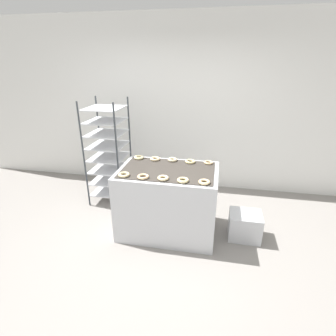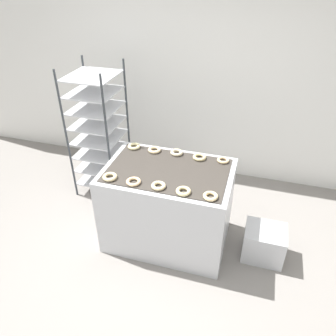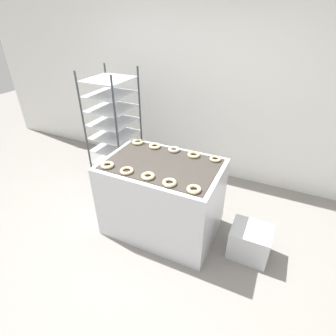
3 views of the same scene
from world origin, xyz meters
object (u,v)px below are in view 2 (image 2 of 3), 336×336
(donut_near_center, at_px, (158,186))
(donut_far_center, at_px, (177,153))
(donut_near_rightmost, at_px, (210,196))
(donut_far_right, at_px, (199,157))
(glaze_bin, at_px, (264,243))
(donut_far_rightmost, at_px, (223,160))
(fryer_machine, at_px, (168,206))
(baking_rack_cart, at_px, (99,130))
(donut_near_left, at_px, (133,182))
(donut_far_left, at_px, (154,150))
(donut_near_leftmost, at_px, (110,177))
(donut_far_leftmost, at_px, (134,146))
(donut_near_right, at_px, (183,191))

(donut_near_center, bearing_deg, donut_far_center, 89.37)
(donut_far_center, bearing_deg, donut_near_rightmost, -53.19)
(donut_near_rightmost, relative_size, donut_far_center, 0.99)
(donut_near_rightmost, height_order, donut_far_right, same)
(glaze_bin, distance_m, donut_far_rightmost, 0.92)
(fryer_machine, xyz_separation_m, donut_near_rightmost, (0.46, -0.30, 0.45))
(baking_rack_cart, bearing_deg, donut_near_rightmost, -32.47)
(donut_far_center, distance_m, donut_far_right, 0.24)
(donut_near_left, distance_m, donut_near_center, 0.23)
(donut_near_center, height_order, donut_far_left, same)
(donut_far_left, xyz_separation_m, donut_far_right, (0.47, -0.01, -0.00))
(donut_near_center, xyz_separation_m, donut_far_rightmost, (0.48, 0.59, -0.00))
(baking_rack_cart, relative_size, donut_near_rightmost, 12.63)
(donut_near_leftmost, height_order, donut_far_rightmost, donut_near_leftmost)
(donut_near_center, height_order, donut_near_rightmost, donut_near_center)
(donut_near_left, relative_size, donut_far_center, 1.04)
(donut_near_left, height_order, donut_far_left, donut_far_left)
(donut_far_left, bearing_deg, donut_far_leftmost, 178.24)
(donut_near_leftmost, xyz_separation_m, donut_far_left, (0.23, 0.58, -0.00))
(donut_near_leftmost, height_order, donut_near_left, donut_near_leftmost)
(glaze_bin, relative_size, donut_far_leftmost, 3.01)
(baking_rack_cart, height_order, donut_far_center, baking_rack_cart)
(donut_far_right, bearing_deg, donut_far_center, 175.08)
(donut_near_center, xyz_separation_m, donut_far_left, (-0.23, 0.58, -0.00))
(donut_far_center, bearing_deg, donut_far_rightmost, -0.95)
(glaze_bin, bearing_deg, donut_far_right, 160.80)
(donut_far_leftmost, relative_size, donut_far_rightmost, 1.11)
(glaze_bin, bearing_deg, donut_near_left, -165.42)
(fryer_machine, bearing_deg, donut_far_rightmost, 32.20)
(donut_near_rightmost, distance_m, donut_far_center, 0.76)
(fryer_machine, distance_m, donut_near_rightmost, 0.71)
(donut_near_left, xyz_separation_m, donut_far_leftmost, (-0.23, 0.59, 0.00))
(donut_near_right, height_order, donut_far_left, same)
(glaze_bin, xyz_separation_m, donut_near_left, (-1.22, -0.32, 0.71))
(donut_far_left, bearing_deg, donut_near_rightmost, -40.67)
(donut_far_left, bearing_deg, donut_far_rightmost, 0.39)
(baking_rack_cart, distance_m, donut_far_left, 0.92)
(donut_near_center, bearing_deg, donut_far_left, 111.70)
(donut_near_right, relative_size, donut_far_leftmost, 1.00)
(baking_rack_cart, height_order, donut_far_right, baking_rack_cart)
(donut_near_leftmost, distance_m, donut_far_leftmost, 0.59)
(donut_near_rightmost, distance_m, donut_far_rightmost, 0.60)
(donut_near_right, bearing_deg, donut_far_leftmost, 138.89)
(donut_near_rightmost, height_order, donut_far_rightmost, donut_near_rightmost)
(glaze_bin, bearing_deg, donut_near_leftmost, -167.87)
(baking_rack_cart, relative_size, donut_far_rightmost, 13.51)
(glaze_bin, relative_size, donut_far_center, 3.09)
(donut_far_center, bearing_deg, glaze_bin, -15.93)
(donut_near_right, distance_m, donut_near_rightmost, 0.23)
(donut_near_rightmost, bearing_deg, baking_rack_cart, 147.53)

